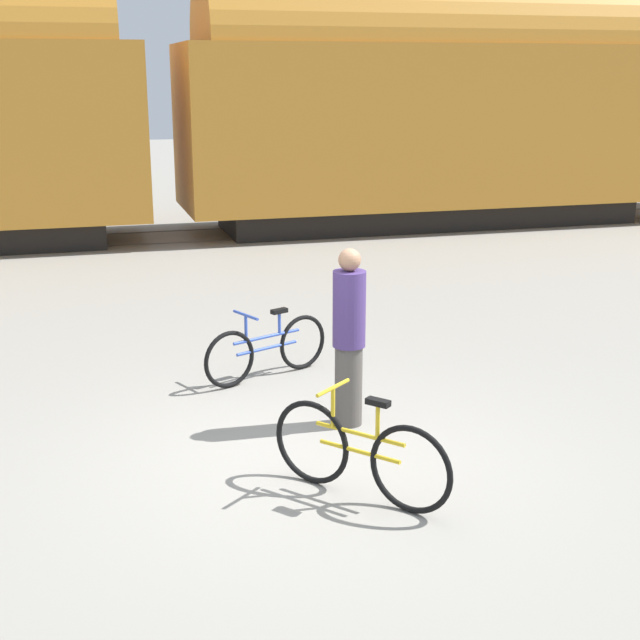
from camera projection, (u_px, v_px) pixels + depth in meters
name	position (u px, v px, depth m)	size (l,w,h in m)	color
ground_plane	(308.00, 453.00, 8.25)	(80.00, 80.00, 0.00)	gray
freight_train	(161.00, 100.00, 18.21)	(47.12, 3.08, 5.43)	black
rail_near	(171.00, 243.00, 18.31)	(59.12, 0.07, 0.01)	#4C4238
rail_far	(163.00, 231.00, 19.64)	(59.12, 0.07, 0.01)	#4C4238
bicycle_blue	(267.00, 349.00, 10.18)	(1.57, 0.71, 0.81)	black
bicycle_yellow	(359.00, 453.00, 7.30)	(1.13, 1.33, 0.92)	black
person_in_purple	(349.00, 337.00, 8.69)	(0.32, 0.32, 1.79)	#514C47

